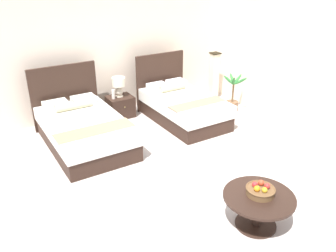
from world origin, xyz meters
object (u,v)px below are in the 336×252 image
Objects in this scene: coffee_table at (258,204)px; vase at (113,94)px; potted_palm at (232,100)px; fruit_bowl at (260,190)px; floor_lamp_corner at (214,77)px; nightstand at (120,107)px; bed_near_corner at (182,106)px; bed_near_window at (83,129)px; table_lamp at (119,84)px.

vase is at bearing 92.68° from coffee_table.
fruit_bowl is at bearing -125.73° from potted_palm.
floor_lamp_corner is 1.30× the size of potted_palm.
coffee_table is (0.03, -4.25, 0.11)m from nightstand.
potted_palm is at bearing -24.27° from nightstand.
potted_palm is (-0.09, -0.84, -0.32)m from floor_lamp_corner.
bed_near_corner reaches higher than floor_lamp_corner.
vase is at bearing 40.55° from bed_near_window.
nightstand is at bearing -90.00° from table_lamp.
bed_near_window is 4.08× the size of nightstand.
floor_lamp_corner is at bearing -5.10° from nightstand.
table_lamp reaches higher than vase.
potted_palm reaches higher than table_lamp.
nightstand is 0.60× the size of potted_palm.
floor_lamp_corner is (2.40, 4.03, 0.25)m from coffee_table.
bed_near_corner is 2.24× the size of potted_palm.
fruit_bowl is 0.41× the size of potted_palm.
bed_near_corner is at bearing 73.29° from fruit_bowl.
table_lamp reaches higher than coffee_table.
vase is (-1.23, 0.84, 0.25)m from bed_near_corner.
fruit_bowl is (0.06, -4.23, 0.30)m from nightstand.
coffee_table is at bearing -120.80° from floor_lamp_corner.
bed_near_window is 10.88× the size of vase.
fruit_bowl is 3.92m from potted_palm.
bed_near_window is 3.57m from coffee_table.
vase is (0.97, 0.83, 0.26)m from bed_near_window.
bed_near_window is 5.99× the size of fruit_bowl.
coffee_table is at bearing -87.32° from vase.
bed_near_corner is 2.24× the size of coffee_table.
fruit_bowl is (0.06, -4.25, -0.21)m from table_lamp.
bed_near_corner is at bearing -0.09° from bed_near_window.
floor_lamp_corner is at bearing 59.20° from coffee_table.
floor_lamp_corner reaches higher than table_lamp.
vase reaches higher than nightstand.
nightstand is at bearing 174.90° from floor_lamp_corner.
potted_palm is (2.31, 3.19, -0.07)m from coffee_table.
bed_near_window is 3.49m from potted_palm.
floor_lamp_corner is (1.37, 0.66, 0.27)m from bed_near_corner.
nightstand is at bearing 140.62° from bed_near_corner.
bed_near_corner is at bearing 72.92° from coffee_table.
potted_palm is at bearing -22.07° from vase.
nightstand is 1.47× the size of fruit_bowl.
table_lamp is 4.26m from fruit_bowl.
nightstand is (-1.07, 0.88, -0.09)m from bed_near_corner.
bed_near_window is 3.64m from floor_lamp_corner.
vase is 0.22× the size of coffee_table.
floor_lamp_corner is at bearing 59.39° from fruit_bowl.
vase reaches higher than coffee_table.
bed_near_corner is at bearing -40.01° from table_lamp.
fruit_bowl reaches higher than coffee_table.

